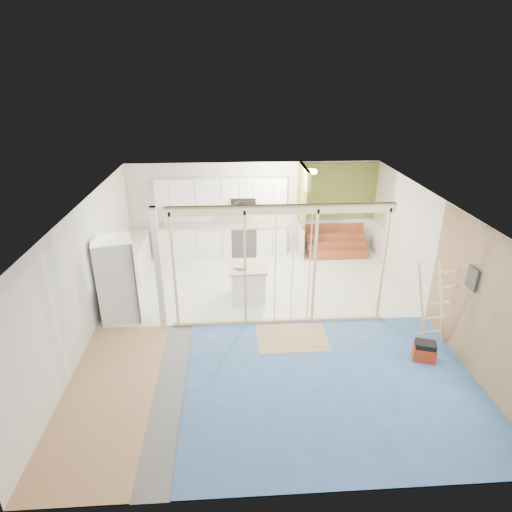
{
  "coord_description": "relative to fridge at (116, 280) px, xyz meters",
  "views": [
    {
      "loc": [
        -0.67,
        -7.68,
        4.92
      ],
      "look_at": [
        -0.14,
        0.6,
        1.29
      ],
      "focal_mm": 30.0,
      "sensor_mm": 36.0,
      "label": 1
    }
  ],
  "objects": [
    {
      "name": "ladder",
      "position": [
        6.19,
        -1.35,
        -0.02
      ],
      "size": [
        0.92,
        0.1,
        1.72
      ],
      "rotation": [
        0.0,
        0.0,
        -0.15
      ],
      "color": "tan",
      "rests_on": "room"
    },
    {
      "name": "soap_bottle_a",
      "position": [
        0.57,
        3.21,
        0.17
      ],
      "size": [
        0.14,
        0.14,
        0.29
      ],
      "primitive_type": "imported",
      "rotation": [
        0.0,
        0.0,
        -0.35
      ],
      "color": "#A1A6B3",
      "rests_on": "base_cabinets"
    },
    {
      "name": "electrical_panel",
      "position": [
        6.5,
        -1.85,
        0.75
      ],
      "size": [
        0.04,
        0.3,
        0.4
      ],
      "primitive_type": "cube",
      "color": "#3C3C41",
      "rests_on": "room"
    },
    {
      "name": "island",
      "position": [
        2.76,
        0.65,
        -0.49
      ],
      "size": [
        0.88,
        0.88,
        0.82
      ],
      "rotation": [
        0.0,
        0.0,
        0.06
      ],
      "color": "white",
      "rests_on": "room"
    },
    {
      "name": "pot_rack",
      "position": [
        2.77,
        1.44,
        1.1
      ],
      "size": [
        0.52,
        0.52,
        0.72
      ],
      "color": "black",
      "rests_on": "room"
    },
    {
      "name": "toolbox",
      "position": [
        5.89,
        -1.88,
        -0.72
      ],
      "size": [
        0.47,
        0.41,
        0.38
      ],
      "rotation": [
        0.0,
        0.0,
        -0.34
      ],
      "color": "#AE2E10",
      "rests_on": "room"
    },
    {
      "name": "upper_cabinets",
      "position": [
        2.23,
        3.37,
        0.92
      ],
      "size": [
        3.6,
        0.41,
        0.85
      ],
      "color": "white",
      "rests_on": "room"
    },
    {
      "name": "base_cabinets",
      "position": [
        1.46,
        2.91,
        -0.43
      ],
      "size": [
        4.45,
        2.24,
        0.93
      ],
      "color": "white",
      "rests_on": "room"
    },
    {
      "name": "fridge",
      "position": [
        0.0,
        0.0,
        0.0
      ],
      "size": [
        0.97,
        0.94,
        1.8
      ],
      "rotation": [
        0.0,
        0.0,
        0.29
      ],
      "color": "silver",
      "rests_on": "room"
    },
    {
      "name": "floor_overlays",
      "position": [
        3.15,
        -0.39,
        -0.89
      ],
      "size": [
        7.0,
        8.0,
        0.03
      ],
      "color": "white",
      "rests_on": "room"
    },
    {
      "name": "sheathing_panel",
      "position": [
        6.55,
        -2.45,
        0.4
      ],
      "size": [
        0.02,
        4.0,
        2.6
      ],
      "primitive_type": "cube",
      "color": "tan",
      "rests_on": "room"
    },
    {
      "name": "stud_frame",
      "position": [
        2.8,
        -0.45,
        0.71
      ],
      "size": [
        4.66,
        0.14,
        2.6
      ],
      "color": "beige",
      "rests_on": "room"
    },
    {
      "name": "room",
      "position": [
        3.07,
        -0.45,
        0.4
      ],
      "size": [
        7.01,
        8.01,
        2.61
      ],
      "color": "slate",
      "rests_on": "ground"
    },
    {
      "name": "green_partition",
      "position": [
        5.12,
        3.21,
        0.04
      ],
      "size": [
        2.25,
        1.51,
        2.6
      ],
      "color": "olive",
      "rests_on": "room"
    },
    {
      "name": "soap_bottle_b",
      "position": [
        3.77,
        3.33,
        0.13
      ],
      "size": [
        0.11,
        0.12,
        0.21
      ],
      "primitive_type": "imported",
      "rotation": [
        0.0,
        0.0,
        -0.24
      ],
      "color": "white",
      "rests_on": "base_cabinets"
    },
    {
      "name": "bowl",
      "position": [
        2.61,
        0.57,
        -0.04
      ],
      "size": [
        0.33,
        0.33,
        0.07
      ],
      "primitive_type": "imported",
      "rotation": [
        0.0,
        0.0,
        -0.18
      ],
      "color": "silver",
      "rests_on": "island"
    },
    {
      "name": "ceiling_light",
      "position": [
        4.47,
        2.55,
        1.64
      ],
      "size": [
        0.32,
        0.32,
        0.08
      ],
      "primitive_type": "cylinder",
      "color": "#FFEABF",
      "rests_on": "room"
    }
  ]
}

